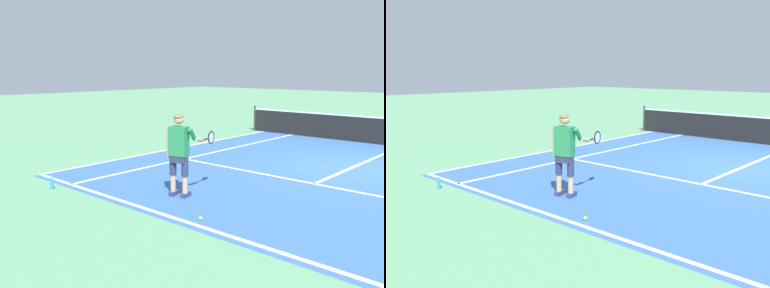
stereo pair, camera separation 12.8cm
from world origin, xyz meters
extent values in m
plane|color=#609E70|center=(0.00, 0.00, 0.00)|extent=(80.00, 80.00, 0.00)
cube|color=#3866A8|center=(0.00, -0.85, 0.00)|extent=(10.98, 10.59, 0.00)
cube|color=white|center=(0.00, -5.95, 0.00)|extent=(10.98, 0.10, 0.01)
cube|color=white|center=(0.00, -2.16, 0.00)|extent=(8.23, 0.10, 0.01)
cube|color=white|center=(0.00, 1.04, 0.00)|extent=(0.10, 6.40, 0.01)
cube|color=white|center=(-4.12, -0.85, 0.00)|extent=(0.10, 10.19, 0.01)
cube|color=white|center=(-5.49, -0.85, 0.00)|extent=(0.10, 10.19, 0.01)
cylinder|color=#333338|center=(-5.94, 4.24, 0.54)|extent=(0.08, 0.08, 1.07)
cube|color=navy|center=(-1.78, -4.94, 0.04)|extent=(0.18, 0.30, 0.09)
cube|color=navy|center=(-1.51, -4.87, 0.04)|extent=(0.18, 0.30, 0.09)
cylinder|color=tan|center=(-1.77, -4.98, 0.27)|extent=(0.11, 0.11, 0.36)
cylinder|color=#2D3351|center=(-1.77, -4.98, 0.66)|extent=(0.14, 0.14, 0.41)
cylinder|color=tan|center=(-1.50, -4.91, 0.27)|extent=(0.11, 0.11, 0.36)
cylinder|color=#2D3351|center=(-1.50, -4.91, 0.66)|extent=(0.14, 0.14, 0.41)
cube|color=#2D3351|center=(-1.64, -4.95, 0.82)|extent=(0.38, 0.28, 0.20)
cube|color=#28844C|center=(-1.64, -4.95, 1.16)|extent=(0.42, 0.31, 0.60)
cylinder|color=tan|center=(-1.87, -5.01, 1.11)|extent=(0.09, 0.09, 0.62)
cylinder|color=#28844C|center=(-1.40, -4.79, 1.31)|extent=(0.15, 0.28, 0.29)
cylinder|color=tan|center=(-1.42, -4.58, 1.17)|extent=(0.15, 0.30, 0.14)
sphere|color=tan|center=(-1.64, -4.94, 1.60)|extent=(0.21, 0.21, 0.21)
ellipsoid|color=olive|center=(-1.64, -4.96, 1.66)|extent=(0.24, 0.24, 0.12)
cylinder|color=#232326|center=(-1.46, -4.36, 1.14)|extent=(0.08, 0.20, 0.03)
cylinder|color=black|center=(-1.49, -4.22, 1.14)|extent=(0.05, 0.10, 0.02)
torus|color=black|center=(-1.54, -4.04, 1.14)|extent=(0.10, 0.29, 0.30)
cylinder|color=silver|center=(-1.54, -4.04, 1.14)|extent=(0.07, 0.24, 0.25)
sphere|color=#CCE02D|center=(-0.39, -5.70, 0.03)|extent=(0.07, 0.07, 0.07)
cylinder|color=#3393D6|center=(-4.06, -6.45, 0.13)|extent=(0.07, 0.07, 0.26)
camera|label=1|loc=(4.21, -11.00, 2.58)|focal=39.47mm
camera|label=2|loc=(4.31, -10.92, 2.58)|focal=39.47mm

